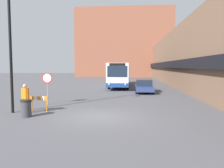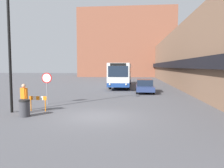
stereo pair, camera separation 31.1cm
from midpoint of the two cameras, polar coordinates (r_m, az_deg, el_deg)
The scene contains 10 objects.
ground_plane at distance 12.29m, azimuth -3.25°, elevation -8.46°, with size 160.00×160.00×0.00m, color #515156.
building_row_right at distance 36.75m, azimuth 18.50°, elevation 6.14°, with size 5.50×60.00×7.87m.
building_backdrop_far at distance 61.45m, azimuth 3.95°, elevation 10.52°, with size 26.00×8.00×18.29m.
city_bus at distance 30.42m, azimuth 2.70°, elevation 2.62°, with size 2.57×12.53×3.18m.
parked_car_front at distance 23.67m, azimuth 8.87°, elevation -0.47°, with size 1.85×4.68×1.40m.
stop_sign at distance 16.54m, azimuth -16.14°, elevation 0.64°, with size 0.76×0.08×2.33m.
street_lamp at distance 14.30m, azimuth -23.78°, elevation 10.70°, with size 1.46×0.36×7.20m.
pedestrian at distance 13.91m, azimuth -21.40°, elevation -2.84°, with size 0.51×0.43×1.75m.
trash_bin at distance 13.00m, azimuth -21.23°, elevation -5.88°, with size 0.59×0.59×0.95m.
construction_barricade at distance 14.27m, azimuth -18.16°, elevation -4.12°, with size 1.10×0.06×0.94m.
Camera 2 is at (2.02, -11.81, 2.77)m, focal length 35.00 mm.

